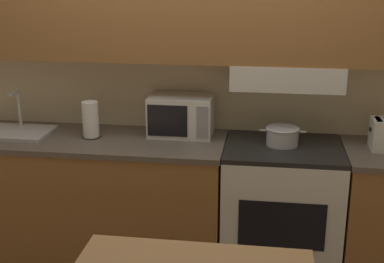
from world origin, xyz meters
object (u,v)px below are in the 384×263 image
microwave (181,116)px  paper_towel_roll (91,120)px  stove_range (280,211)px  cooking_pot (282,135)px  sink_basin (13,131)px

microwave → paper_towel_roll: size_ratio=1.73×
stove_range → paper_towel_roll: (-1.28, 0.00, 0.58)m
stove_range → cooking_pot: cooking_pot is taller
cooking_pot → microwave: size_ratio=0.69×
cooking_pot → paper_towel_roll: 1.27m
microwave → cooking_pot: bearing=-10.5°
microwave → sink_basin: size_ratio=0.83×
microwave → paper_towel_roll: (-0.59, -0.15, -0.01)m
microwave → sink_basin: bearing=-172.5°
cooking_pot → sink_basin: (-1.83, -0.03, -0.04)m
sink_basin → paper_towel_roll: sink_basin is taller
cooking_pot → microwave: 0.70m
stove_range → paper_towel_roll: bearing=179.8°
sink_basin → paper_towel_roll: (0.56, 0.00, 0.10)m
stove_range → microwave: 0.92m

